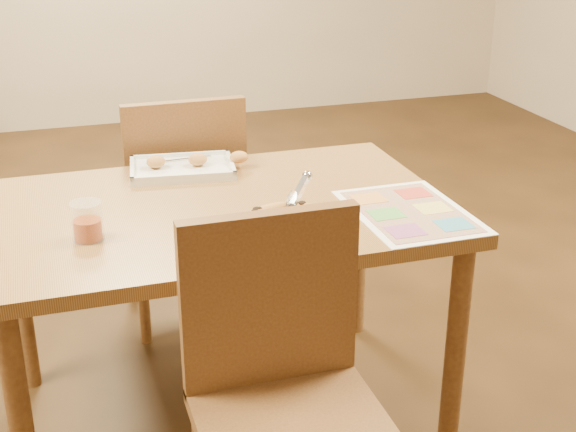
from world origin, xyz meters
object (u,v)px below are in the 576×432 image
object	(u,v)px
appetizer_tray	(185,168)
menu	(410,212)
pizza	(290,223)
chair_far	(183,186)
pizza_cutter	(297,196)
glass_tumbler	(87,224)
chair_near	(281,363)
plate	(288,231)
dining_table	(220,233)

from	to	relation	value
appetizer_tray	menu	bearing A→B (deg)	-44.33
pizza	appetizer_tray	size ratio (longest dim) A/B	0.61
chair_far	pizza_cutter	xyz separation A→B (m)	(0.17, -0.81, 0.24)
pizza_cutter	menu	world-z (taller)	pizza_cutter
chair_far	glass_tumbler	bearing A→B (deg)	62.77
chair_far	appetizer_tray	distance (m)	0.34
glass_tumbler	pizza	bearing A→B (deg)	-12.20
chair_near	plate	world-z (taller)	chair_near
appetizer_tray	glass_tumbler	size ratio (longest dim) A/B	3.76
glass_tumbler	menu	world-z (taller)	glass_tumbler
dining_table	chair_near	size ratio (longest dim) A/B	2.77
plate	pizza_cutter	distance (m)	0.10
dining_table	pizza	size ratio (longest dim) A/B	5.53
pizza	menu	distance (m)	0.36
chair_near	chair_far	xyz separation A→B (m)	(-0.00, 1.20, 0.00)
chair_far	plate	world-z (taller)	chair_far
chair_far	pizza	xyz separation A→B (m)	(0.14, -0.84, 0.18)
pizza	pizza_cutter	distance (m)	0.07
plate	pizza_cutter	bearing A→B (deg)	47.60
plate	menu	distance (m)	0.37
plate	appetizer_tray	world-z (taller)	appetizer_tray
pizza_cutter	appetizer_tray	bearing A→B (deg)	60.27
dining_table	glass_tumbler	size ratio (longest dim) A/B	12.66
chair_near	glass_tumbler	world-z (taller)	chair_near
plate	pizza	distance (m)	0.02
pizza	menu	xyz separation A→B (m)	(0.36, 0.03, -0.02)
menu	chair_far	bearing A→B (deg)	121.45
dining_table	pizza	xyz separation A→B (m)	(0.14, -0.24, 0.11)
pizza	pizza_cutter	xyz separation A→B (m)	(0.03, 0.03, 0.06)
plate	appetizer_tray	xyz separation A→B (m)	(-0.17, 0.56, 0.01)
plate	glass_tumbler	size ratio (longest dim) A/B	2.70
chair_far	menu	distance (m)	0.96
appetizer_tray	menu	world-z (taller)	appetizer_tray
appetizer_tray	pizza	bearing A→B (deg)	-72.42
dining_table	pizza_cutter	world-z (taller)	pizza_cutter
chair_far	chair_near	bearing A→B (deg)	90.00
chair_near	pizza_cutter	world-z (taller)	chair_near
chair_near	pizza_cutter	distance (m)	0.49
pizza	glass_tumbler	world-z (taller)	glass_tumbler
dining_table	plate	xyz separation A→B (m)	(0.13, -0.25, 0.09)
dining_table	chair_near	distance (m)	0.61
menu	pizza_cutter	bearing A→B (deg)	179.12
dining_table	plate	distance (m)	0.29
chair_near	menu	distance (m)	0.65
chair_near	menu	xyz separation A→B (m)	(0.50, 0.39, 0.16)
chair_far	menu	bearing A→B (deg)	121.45
glass_tumbler	chair_far	bearing A→B (deg)	62.77
menu	appetizer_tray	bearing A→B (deg)	135.67
dining_table	menu	size ratio (longest dim) A/B	3.02
appetizer_tray	dining_table	bearing A→B (deg)	-83.03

